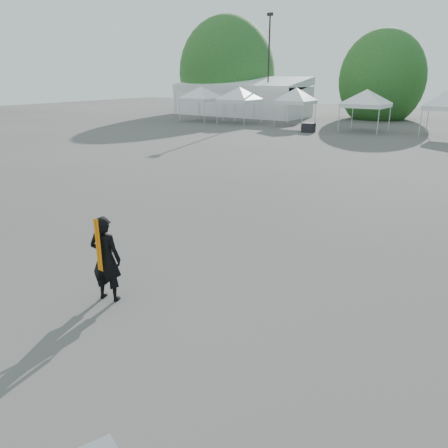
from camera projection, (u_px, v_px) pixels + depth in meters
The scene contains 12 objects.
ground at pixel (219, 263), 10.87m from camera, with size 120.00×120.00×0.00m, color #474442.
marquee at pixel (241, 97), 49.28m from camera, with size 15.00×6.25×4.23m.
light_pole_west at pixel (269, 61), 45.10m from camera, with size 0.60×0.25×10.30m.
tree_far_w at pixel (227, 74), 52.94m from camera, with size 4.80×4.80×7.30m.
tree_mid_w at pixel (382, 80), 44.92m from camera, with size 4.16×4.16×6.33m.
tent_a at pixel (201, 89), 42.93m from camera, with size 4.65×4.65×3.88m.
tent_b at pixel (239, 90), 40.84m from camera, with size 4.59×4.59×3.88m.
tent_c at pixel (296, 91), 38.87m from camera, with size 4.14×4.14×3.88m.
tent_d at pixel (367, 93), 34.77m from camera, with size 4.70×4.70×3.88m.
tent_e at pixel (446, 94), 32.09m from camera, with size 3.79×3.79×3.88m.
man at pixel (106, 259), 8.84m from camera, with size 0.76×0.61×1.81m.
crate_west at pixel (308, 128), 35.19m from camera, with size 0.96×0.74×0.74m, color black.
Camera 1 is at (5.82, -8.09, 4.45)m, focal length 35.00 mm.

